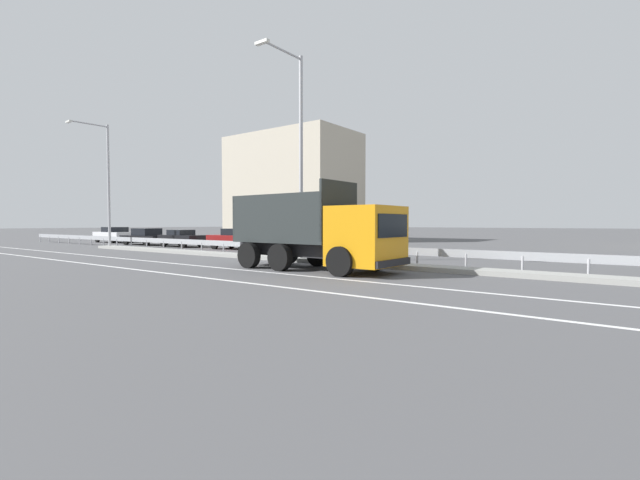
% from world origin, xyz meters
% --- Properties ---
extents(ground_plane, '(320.00, 320.00, 0.00)m').
position_xyz_m(ground_plane, '(0.00, 0.00, 0.00)').
color(ground_plane, '#4C4C4F').
extents(lane_strip_0, '(68.74, 0.16, 0.01)m').
position_xyz_m(lane_strip_0, '(2.40, -2.48, 0.00)').
color(lane_strip_0, silver).
rests_on(lane_strip_0, ground_plane).
extents(lane_strip_1, '(68.74, 0.16, 0.01)m').
position_xyz_m(lane_strip_1, '(2.40, -4.91, 0.00)').
color(lane_strip_1, silver).
rests_on(lane_strip_1, ground_plane).
extents(median_island, '(37.81, 1.10, 0.18)m').
position_xyz_m(median_island, '(0.00, 1.77, 0.09)').
color(median_island, gray).
rests_on(median_island, ground_plane).
extents(median_guardrail, '(68.74, 0.09, 0.78)m').
position_xyz_m(median_guardrail, '(-0.00, 3.00, 0.57)').
color(median_guardrail, '#9EA0A5').
rests_on(median_guardrail, ground_plane).
extents(dump_truck, '(7.16, 2.77, 3.41)m').
position_xyz_m(dump_truck, '(3.32, -0.70, 1.26)').
color(dump_truck, orange).
rests_on(dump_truck, ground_plane).
extents(median_road_sign, '(0.68, 0.16, 2.43)m').
position_xyz_m(median_road_sign, '(-1.96, 1.77, 1.26)').
color(median_road_sign, white).
rests_on(median_road_sign, ground_plane).
extents(street_lamp_0, '(0.71, 2.79, 9.00)m').
position_xyz_m(street_lamp_0, '(-18.57, 1.68, 5.05)').
color(street_lamp_0, '#ADADB2').
rests_on(street_lamp_0, ground_plane).
extents(street_lamp_1, '(0.70, 2.78, 9.68)m').
position_xyz_m(street_lamp_1, '(-0.23, 1.57, 5.40)').
color(street_lamp_1, '#ADADB2').
rests_on(street_lamp_1, ground_plane).
extents(parked_car_0, '(4.72, 2.06, 1.46)m').
position_xyz_m(parked_car_0, '(-27.02, 6.66, 0.75)').
color(parked_car_0, silver).
rests_on(parked_car_0, ground_plane).
extents(parked_car_1, '(4.60, 2.28, 1.40)m').
position_xyz_m(parked_car_1, '(-20.50, 5.97, 0.70)').
color(parked_car_1, black).
rests_on(parked_car_1, ground_plane).
extents(parked_car_2, '(3.93, 1.85, 1.32)m').
position_xyz_m(parked_car_2, '(-15.53, 5.96, 0.69)').
color(parked_car_2, black).
rests_on(parked_car_2, ground_plane).
extents(parked_car_3, '(4.34, 2.08, 1.45)m').
position_xyz_m(parked_car_3, '(-9.86, 6.43, 0.74)').
color(parked_car_3, maroon).
rests_on(parked_car_3, ground_plane).
extents(background_building_0, '(13.43, 8.01, 11.20)m').
position_xyz_m(background_building_0, '(-17.34, 21.22, 5.60)').
color(background_building_0, '#B7AD99').
rests_on(background_building_0, ground_plane).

